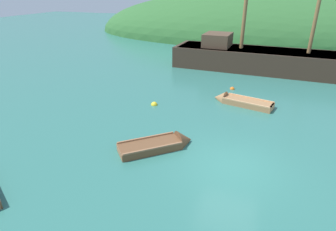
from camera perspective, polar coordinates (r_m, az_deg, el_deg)
The scene contains 7 objects.
ground_plane at distance 11.65m, azimuth 12.70°, elevation -9.88°, with size 120.00×120.00×0.00m, color #2D6B60.
shore_hill at distance 44.42m, azimuth 16.15°, elevation 15.30°, with size 46.98×22.74×12.15m, color #2D602D.
sailing_ship at distance 25.35m, azimuth 19.27°, elevation 9.90°, with size 18.51×4.11×10.90m.
rowboat_portside at distance 12.52m, azimuth -1.29°, elevation -6.03°, with size 3.18×3.04×1.03m.
rowboat_far at distance 17.64m, azimuth 14.09°, elevation 2.66°, with size 3.72×1.75×0.98m.
buoy_yellow at distance 16.99m, azimuth -2.79°, elevation 2.15°, with size 0.39×0.39×0.39m, color yellow.
buoy_orange at distance 20.15m, azimuth 12.85°, elevation 5.22°, with size 0.32×0.32×0.32m, color orange.
Camera 1 is at (0.94, -9.64, 6.48)m, focal length 30.13 mm.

